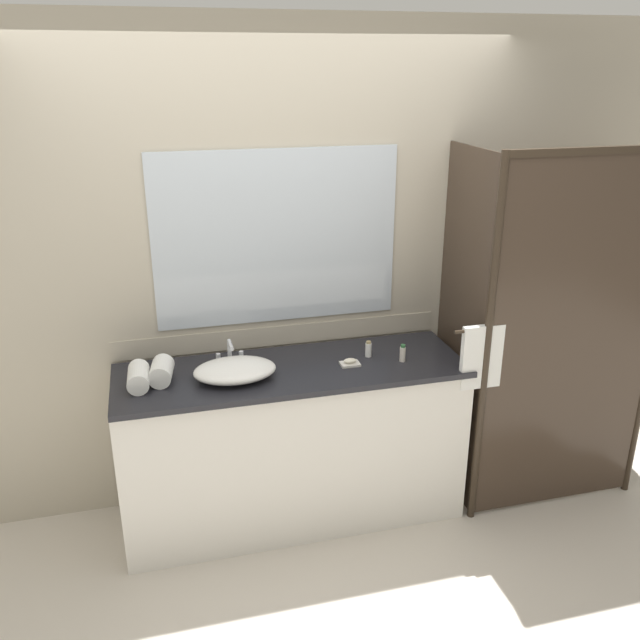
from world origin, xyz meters
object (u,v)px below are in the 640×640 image
at_px(faucet, 230,355).
at_px(amenity_bottle_shampoo, 368,349).
at_px(soap_dish, 350,362).
at_px(sink_basin, 235,370).
at_px(rolled_towel_middle, 161,371).
at_px(amenity_bottle_body_wash, 403,353).
at_px(rolled_towel_near_edge, 138,377).

distance_m(faucet, amenity_bottle_shampoo, 0.73).
bearing_deg(soap_dish, faucet, 163.46).
distance_m(sink_basin, rolled_towel_middle, 0.36).
distance_m(sink_basin, soap_dish, 0.60).
bearing_deg(soap_dish, sink_basin, -179.40).
bearing_deg(rolled_towel_middle, soap_dish, -3.10).
bearing_deg(amenity_bottle_body_wash, faucet, 167.07).
relative_size(amenity_bottle_shampoo, rolled_towel_middle, 0.48).
bearing_deg(faucet, amenity_bottle_body_wash, -12.93).
bearing_deg(amenity_bottle_shampoo, soap_dish, -148.05).
distance_m(amenity_bottle_body_wash, rolled_towel_near_edge, 1.34).
bearing_deg(amenity_bottle_body_wash, amenity_bottle_shampoo, 146.23).
height_order(amenity_bottle_shampoo, rolled_towel_near_edge, rolled_towel_near_edge).
distance_m(amenity_bottle_shampoo, rolled_towel_middle, 1.08).
distance_m(faucet, rolled_towel_near_edge, 0.49).
bearing_deg(soap_dish, rolled_towel_middle, 176.90).
relative_size(sink_basin, soap_dish, 4.10).
relative_size(faucet, amenity_bottle_shampoo, 1.94).
distance_m(sink_basin, rolled_towel_near_edge, 0.46).
relative_size(amenity_bottle_body_wash, rolled_towel_near_edge, 0.46).
xyz_separation_m(sink_basin, faucet, (0.00, 0.18, 0.00)).
bearing_deg(amenity_bottle_shampoo, faucet, 172.25).
xyz_separation_m(faucet, soap_dish, (0.60, -0.18, -0.03)).
height_order(soap_dish, amenity_bottle_shampoo, amenity_bottle_shampoo).
relative_size(faucet, amenity_bottle_body_wash, 1.81).
xyz_separation_m(soap_dish, rolled_towel_middle, (-0.95, 0.05, 0.04)).
relative_size(soap_dish, rolled_towel_middle, 0.55).
xyz_separation_m(amenity_bottle_shampoo, amenity_bottle_body_wash, (0.15, -0.10, 0.00)).
bearing_deg(faucet, rolled_towel_near_edge, -161.18).
height_order(faucet, rolled_towel_middle, faucet).
bearing_deg(rolled_towel_near_edge, amenity_bottle_body_wash, -1.89).
xyz_separation_m(amenity_bottle_body_wash, rolled_towel_near_edge, (-1.34, 0.04, 0.01)).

